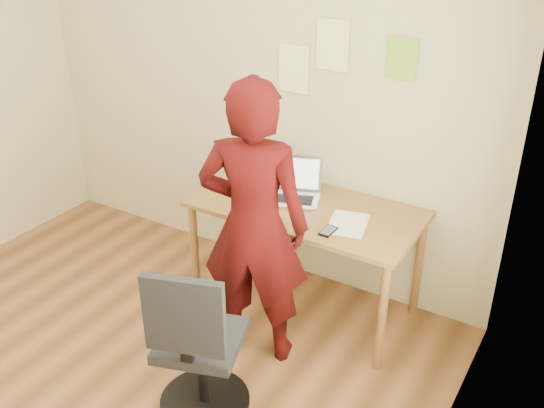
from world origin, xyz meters
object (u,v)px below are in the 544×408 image
Objects in this scene: phone at (328,231)px; office_chair at (197,353)px; desk at (306,219)px; person at (254,226)px; laptop at (294,190)px.

office_chair reaches higher than phone.
phone reaches higher than desk.
person is (-0.05, -0.52, 0.18)m from desk.
phone is (0.25, -0.21, 0.09)m from desk.
laptop is 0.45× the size of office_chair.
person is (-0.30, -0.31, 0.09)m from phone.
phone is at bearing 54.32° from office_chair.
laptop reaches higher than phone.
laptop is (-0.13, 0.07, 0.14)m from desk.
person is at bearing -102.22° from laptop.
desk is 0.20m from laptop.
person is at bearing -133.38° from phone.
laptop is 0.48m from phone.
desk is 3.40× the size of laptop.
office_chair is (0.11, -1.17, -0.40)m from laptop.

